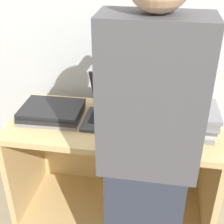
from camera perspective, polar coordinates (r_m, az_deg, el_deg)
The scene contains 7 objects.
wall_back at distance 1.99m, azimuth 2.37°, elevation 16.27°, with size 8.00×0.05×2.40m.
cart at distance 2.09m, azimuth 0.71°, elevation -9.23°, with size 1.23×0.57×0.70m.
laptop_open at distance 1.85m, azimuth 0.77°, elevation 0.44°, with size 0.36×0.39×0.26m.
laptop_stack_left at distance 1.90m, azimuth -10.94°, elevation -0.05°, with size 0.37×0.29×0.07m.
laptop_stack_right at distance 1.78m, azimuth 12.81°, elevation -1.08°, with size 0.38×0.28×0.14m.
person at distance 1.35m, azimuth 6.44°, elevation -8.58°, with size 0.40×0.53×1.66m.
inventory_tag at distance 1.69m, azimuth 13.17°, elevation -0.10°, with size 0.06×0.02×0.01m.
Camera 1 is at (0.24, -1.25, 1.66)m, focal length 50.00 mm.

